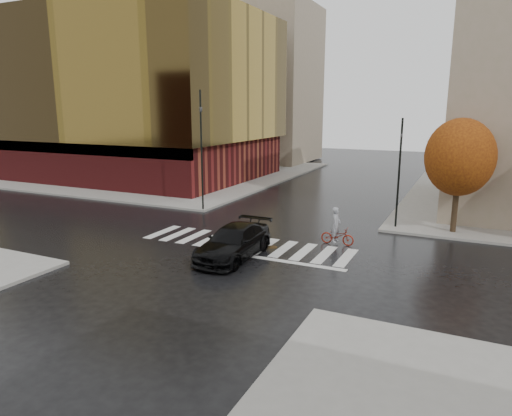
{
  "coord_description": "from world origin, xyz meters",
  "views": [
    {
      "loc": [
        10.61,
        -20.6,
        7.18
      ],
      "look_at": [
        0.55,
        0.64,
        2.0
      ],
      "focal_mm": 32.0,
      "sensor_mm": 36.0,
      "label": 1
    }
  ],
  "objects_px": {
    "sedan": "(234,242)",
    "traffic_light_ne": "(399,167)",
    "traffic_light_nw": "(201,141)",
    "fire_hydrant": "(188,191)",
    "cyclist": "(337,232)"
  },
  "relations": [
    {
      "from": "cyclist",
      "to": "traffic_light_nw",
      "type": "height_order",
      "value": "traffic_light_nw"
    },
    {
      "from": "sedan",
      "to": "fire_hydrant",
      "type": "relative_size",
      "value": 7.83
    },
    {
      "from": "traffic_light_nw",
      "to": "traffic_light_ne",
      "type": "distance_m",
      "value": 13.19
    },
    {
      "from": "traffic_light_nw",
      "to": "fire_hydrant",
      "type": "distance_m",
      "value": 6.85
    },
    {
      "from": "traffic_light_ne",
      "to": "fire_hydrant",
      "type": "relative_size",
      "value": 9.41
    },
    {
      "from": "sedan",
      "to": "traffic_light_nw",
      "type": "height_order",
      "value": "traffic_light_nw"
    },
    {
      "from": "sedan",
      "to": "traffic_light_ne",
      "type": "height_order",
      "value": "traffic_light_ne"
    },
    {
      "from": "sedan",
      "to": "fire_hydrant",
      "type": "height_order",
      "value": "sedan"
    },
    {
      "from": "sedan",
      "to": "traffic_light_ne",
      "type": "bearing_deg",
      "value": 54.52
    },
    {
      "from": "traffic_light_ne",
      "to": "fire_hydrant",
      "type": "bearing_deg",
      "value": -15.39
    },
    {
      "from": "traffic_light_ne",
      "to": "fire_hydrant",
      "type": "distance_m",
      "value": 17.35
    },
    {
      "from": "traffic_light_nw",
      "to": "traffic_light_ne",
      "type": "relative_size",
      "value": 1.27
    },
    {
      "from": "cyclist",
      "to": "fire_hydrant",
      "type": "distance_m",
      "value": 16.29
    },
    {
      "from": "traffic_light_nw",
      "to": "fire_hydrant",
      "type": "relative_size",
      "value": 11.97
    },
    {
      "from": "sedan",
      "to": "cyclist",
      "type": "distance_m",
      "value": 5.84
    }
  ]
}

